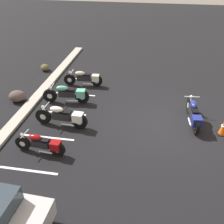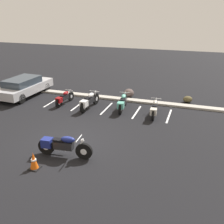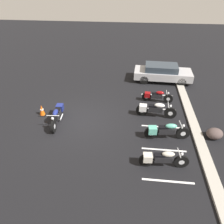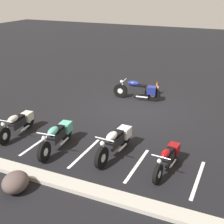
% 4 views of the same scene
% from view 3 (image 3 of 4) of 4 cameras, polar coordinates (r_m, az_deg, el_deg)
% --- Properties ---
extents(ground, '(60.00, 60.00, 0.00)m').
position_cam_3_polar(ground, '(12.58, -8.53, -2.23)').
color(ground, black).
extents(motorcycle_navy_featured, '(2.33, 0.66, 0.92)m').
position_cam_3_polar(motorcycle_navy_featured, '(12.46, -14.08, -0.60)').
color(motorcycle_navy_featured, black).
rests_on(motorcycle_navy_featured, ground).
extents(parked_bike_0, '(0.55, 1.97, 0.78)m').
position_cam_3_polar(parked_bike_0, '(14.37, 11.39, 4.12)').
color(parked_bike_0, black).
rests_on(parked_bike_0, ground).
extents(parked_bike_1, '(0.65, 2.31, 0.91)m').
position_cam_3_polar(parked_bike_1, '(12.76, 10.95, 0.66)').
color(parked_bike_1, black).
rests_on(parked_bike_1, ground).
extents(parked_bike_2, '(0.66, 2.26, 0.89)m').
position_cam_3_polar(parked_bike_2, '(11.19, 13.66, -4.81)').
color(parked_bike_2, black).
rests_on(parked_bike_2, ground).
extents(parked_bike_3, '(0.60, 2.13, 0.84)m').
position_cam_3_polar(parked_bike_3, '(9.69, 12.80, -11.81)').
color(parked_bike_3, black).
rests_on(parked_bike_3, ground).
extents(car_silver, '(1.97, 4.37, 1.29)m').
position_cam_3_polar(car_silver, '(17.41, 13.01, 10.03)').
color(car_silver, black).
rests_on(car_silver, ground).
extents(concrete_curb, '(18.00, 0.50, 0.12)m').
position_cam_3_polar(concrete_curb, '(12.65, 20.78, -3.70)').
color(concrete_curb, '#A8A399').
rests_on(concrete_curb, ground).
extents(landscape_rock_0, '(0.78, 0.81, 0.52)m').
position_cam_3_polar(landscape_rock_0, '(17.45, 19.37, 7.54)').
color(landscape_rock_0, '#514D4A').
rests_on(landscape_rock_0, ground).
extents(landscape_rock_1, '(0.79, 0.90, 0.56)m').
position_cam_3_polar(landscape_rock_1, '(12.17, 25.23, -5.13)').
color(landscape_rock_1, '#50423F').
rests_on(landscape_rock_1, ground).
extents(traffic_cone, '(0.40, 0.40, 0.68)m').
position_cam_3_polar(traffic_cone, '(13.41, -17.84, 0.43)').
color(traffic_cone, black).
rests_on(traffic_cone, ground).
extents(stall_line_0, '(0.10, 2.10, 0.00)m').
position_cam_3_polar(stall_line_0, '(15.42, 11.60, 4.42)').
color(stall_line_0, white).
rests_on(stall_line_0, ground).
extents(stall_line_1, '(0.10, 2.10, 0.00)m').
position_cam_3_polar(stall_line_1, '(13.80, 12.06, 0.80)').
color(stall_line_1, white).
rests_on(stall_line_1, ground).
extents(stall_line_2, '(0.10, 2.10, 0.00)m').
position_cam_3_polar(stall_line_2, '(12.25, 12.65, -3.76)').
color(stall_line_2, white).
rests_on(stall_line_2, ground).
extents(stall_line_3, '(0.10, 2.10, 0.00)m').
position_cam_3_polar(stall_line_3, '(10.81, 13.41, -9.59)').
color(stall_line_3, white).
rests_on(stall_line_3, ground).
extents(stall_line_4, '(0.10, 2.10, 0.00)m').
position_cam_3_polar(stall_line_4, '(9.51, 14.43, -17.10)').
color(stall_line_4, white).
rests_on(stall_line_4, ground).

